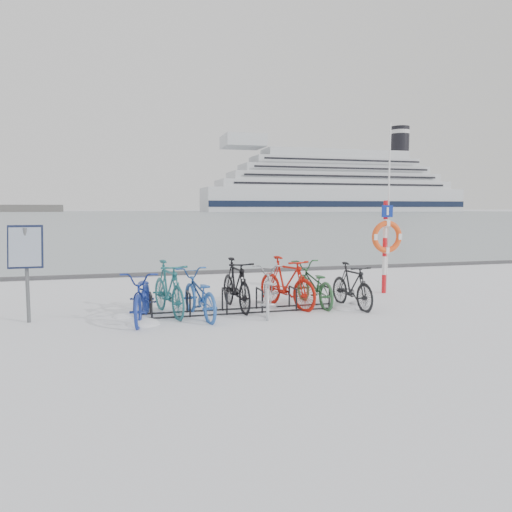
# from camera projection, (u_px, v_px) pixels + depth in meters

# --- Properties ---
(ground) EXTENTS (900.00, 900.00, 0.00)m
(ground) POSITION_uv_depth(u_px,v_px,m) (242.00, 312.00, 10.05)
(ground) COLOR white
(ground) RESTS_ON ground
(ice_sheet) EXTENTS (400.00, 298.00, 0.02)m
(ice_sheet) POSITION_uv_depth(u_px,v_px,m) (127.00, 214.00, 158.83)
(ice_sheet) COLOR #939FA6
(ice_sheet) RESTS_ON ground
(quay_edge) EXTENTS (400.00, 0.25, 0.10)m
(quay_edge) POSITION_uv_depth(u_px,v_px,m) (198.00, 273.00, 15.71)
(quay_edge) COLOR #3F3F42
(quay_edge) RESTS_ON ground
(bike_rack) EXTENTS (4.00, 0.48, 0.46)m
(bike_rack) POSITION_uv_depth(u_px,v_px,m) (242.00, 303.00, 10.03)
(bike_rack) COLOR black
(bike_rack) RESTS_ON ground
(info_board) EXTENTS (0.60, 0.23, 1.78)m
(info_board) POSITION_uv_depth(u_px,v_px,m) (26.00, 253.00, 8.96)
(info_board) COLOR #595B5E
(info_board) RESTS_ON ground
(lifebuoy_station) EXTENTS (0.79, 0.23, 4.11)m
(lifebuoy_station) POSITION_uv_depth(u_px,v_px,m) (386.00, 237.00, 12.07)
(lifebuoy_station) COLOR red
(lifebuoy_station) RESTS_ON ground
(cruise_ferry) EXTENTS (134.82, 25.44, 44.30)m
(cruise_ferry) POSITION_uv_depth(u_px,v_px,m) (333.00, 188.00, 253.78)
(cruise_ferry) COLOR silver
(cruise_ferry) RESTS_ON ground
(bike_0) EXTENTS (0.96, 1.97, 0.99)m
(bike_0) POSITION_uv_depth(u_px,v_px,m) (143.00, 294.00, 9.25)
(bike_0) COLOR navy
(bike_0) RESTS_ON ground
(bike_1) EXTENTS (0.89, 1.89, 1.09)m
(bike_1) POSITION_uv_depth(u_px,v_px,m) (168.00, 287.00, 9.74)
(bike_1) COLOR #1D5A60
(bike_1) RESTS_ON ground
(bike_2) EXTENTS (0.92, 1.89, 0.95)m
(bike_2) POSITION_uv_depth(u_px,v_px,m) (199.00, 292.00, 9.53)
(bike_2) COLOR #2553A4
(bike_2) RESTS_ON ground
(bike_3) EXTENTS (0.65, 1.84, 1.09)m
(bike_3) POSITION_uv_depth(u_px,v_px,m) (236.00, 283.00, 10.27)
(bike_3) COLOR black
(bike_3) RESTS_ON ground
(bike_4) EXTENTS (1.12, 1.90, 0.94)m
(bike_4) POSITION_uv_depth(u_px,v_px,m) (267.00, 289.00, 9.95)
(bike_4) COLOR #B6B9BD
(bike_4) RESTS_ON ground
(bike_5) EXTENTS (1.13, 1.89, 1.10)m
(bike_5) POSITION_uv_depth(u_px,v_px,m) (287.00, 281.00, 10.50)
(bike_5) COLOR red
(bike_5) RESTS_ON ground
(bike_6) EXTENTS (0.71, 1.86, 0.96)m
(bike_6) POSITION_uv_depth(u_px,v_px,m) (314.00, 283.00, 10.73)
(bike_6) COLOR #27562F
(bike_6) RESTS_ON ground
(bike_7) EXTENTS (0.60, 1.65, 0.97)m
(bike_7) POSITION_uv_depth(u_px,v_px,m) (352.00, 284.00, 10.47)
(bike_7) COLOR black
(bike_7) RESTS_ON ground
(snow_drifts) EXTENTS (5.42, 1.41, 0.20)m
(snow_drifts) POSITION_uv_depth(u_px,v_px,m) (253.00, 313.00, 9.87)
(snow_drifts) COLOR white
(snow_drifts) RESTS_ON ground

